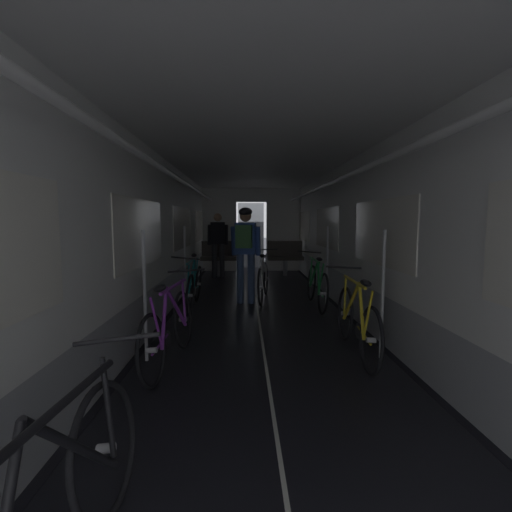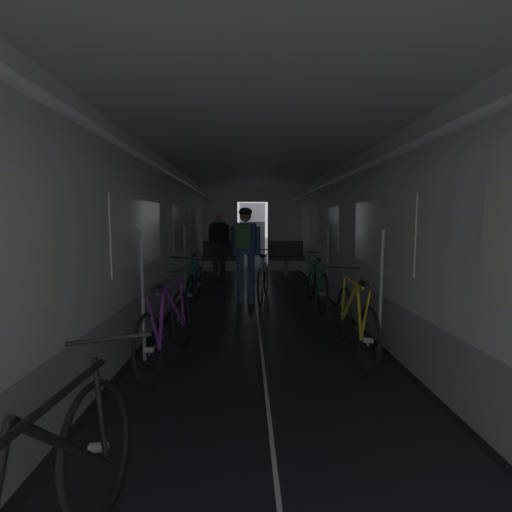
# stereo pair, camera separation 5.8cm
# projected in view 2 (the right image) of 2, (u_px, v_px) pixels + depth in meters

# --- Properties ---
(train_car_shell) EXTENTS (3.14, 12.34, 2.57)m
(train_car_shell) POSITION_uv_depth(u_px,v_px,m) (258.00, 207.00, 5.22)
(train_car_shell) COLOR black
(train_car_shell) RESTS_ON ground
(bench_seat_far_left) EXTENTS (0.98, 0.51, 0.95)m
(bench_seat_far_left) POSITION_uv_depth(u_px,v_px,m) (220.00, 255.00, 9.76)
(bench_seat_far_left) COLOR gray
(bench_seat_far_left) RESTS_ON ground
(bench_seat_far_right) EXTENTS (0.98, 0.51, 0.95)m
(bench_seat_far_right) POSITION_uv_depth(u_px,v_px,m) (286.00, 255.00, 9.80)
(bench_seat_far_right) COLOR gray
(bench_seat_far_right) RESTS_ON ground
(bicycle_yellow) EXTENTS (0.44, 1.69, 0.94)m
(bicycle_yellow) POSITION_uv_depth(u_px,v_px,m) (355.00, 321.00, 3.98)
(bicycle_yellow) COLOR black
(bicycle_yellow) RESTS_ON ground
(bicycle_teal) EXTENTS (0.44, 1.69, 0.95)m
(bicycle_teal) POSITION_uv_depth(u_px,v_px,m) (194.00, 286.00, 6.13)
(bicycle_teal) COLOR black
(bicycle_teal) RESTS_ON ground
(bicycle_green) EXTENTS (0.44, 1.69, 0.95)m
(bicycle_green) POSITION_uv_depth(u_px,v_px,m) (317.00, 285.00, 6.21)
(bicycle_green) COLOR black
(bicycle_green) RESTS_ON ground
(bicycle_purple) EXTENTS (0.46, 1.69, 0.95)m
(bicycle_purple) POSITION_uv_depth(u_px,v_px,m) (167.00, 328.00, 3.73)
(bicycle_purple) COLOR black
(bicycle_purple) RESTS_ON ground
(person_cyclist_aisle) EXTENTS (0.56, 0.43, 1.73)m
(person_cyclist_aisle) POSITION_uv_depth(u_px,v_px,m) (245.00, 244.00, 6.42)
(person_cyclist_aisle) COLOR #384C75
(person_cyclist_aisle) RESTS_ON ground
(bicycle_white_in_aisle) EXTENTS (0.47, 1.68, 0.94)m
(bicycle_white_in_aisle) POSITION_uv_depth(u_px,v_px,m) (263.00, 280.00, 6.76)
(bicycle_white_in_aisle) COLOR black
(bicycle_white_in_aisle) RESTS_ON ground
(person_standing_near_bench) EXTENTS (0.53, 0.23, 1.69)m
(person_standing_near_bench) POSITION_uv_depth(u_px,v_px,m) (219.00, 241.00, 9.35)
(person_standing_near_bench) COLOR #2D2D33
(person_standing_near_bench) RESTS_ON ground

